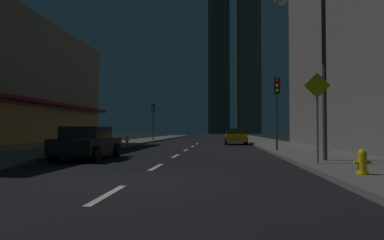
# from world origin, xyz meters

# --- Properties ---
(ground_plane) EXTENTS (78.00, 136.00, 0.10)m
(ground_plane) POSITION_xyz_m (0.00, 32.00, -0.05)
(ground_plane) COLOR black
(sidewalk_right) EXTENTS (4.00, 76.00, 0.15)m
(sidewalk_right) POSITION_xyz_m (7.00, 32.00, 0.07)
(sidewalk_right) COLOR #605E59
(sidewalk_right) RESTS_ON ground
(sidewalk_left) EXTENTS (4.00, 76.00, 0.15)m
(sidewalk_left) POSITION_xyz_m (-7.00, 32.00, 0.07)
(sidewalk_left) COLOR #605E59
(sidewalk_left) RESTS_ON ground
(lane_marking_center) EXTENTS (0.16, 28.20, 0.01)m
(lane_marking_center) POSITION_xyz_m (0.00, 11.00, 0.01)
(lane_marking_center) COLOR silver
(lane_marking_center) RESTS_ON ground
(skyscraper_distant_tall) EXTENTS (7.45, 6.80, 73.15)m
(skyscraper_distant_tall) POSITION_xyz_m (1.65, 114.10, 36.57)
(skyscraper_distant_tall) COLOR #423E31
(skyscraper_distant_tall) RESTS_ON ground
(skyscraper_distant_mid) EXTENTS (8.57, 7.19, 54.28)m
(skyscraper_distant_mid) POSITION_xyz_m (12.25, 117.75, 27.14)
(skyscraper_distant_mid) COLOR #5E5946
(skyscraper_distant_mid) RESTS_ON ground
(car_parked_near) EXTENTS (1.98, 4.24, 1.45)m
(car_parked_near) POSITION_xyz_m (-3.60, 6.08, 0.74)
(car_parked_near) COLOR black
(car_parked_near) RESTS_ON ground
(car_parked_far) EXTENTS (1.98, 4.24, 1.45)m
(car_parked_far) POSITION_xyz_m (3.60, 22.92, 0.74)
(car_parked_far) COLOR gold
(car_parked_far) RESTS_ON ground
(fire_hydrant_yellow_near) EXTENTS (0.42, 0.30, 0.65)m
(fire_hydrant_yellow_near) POSITION_xyz_m (5.90, 0.55, 0.45)
(fire_hydrant_yellow_near) COLOR yellow
(fire_hydrant_yellow_near) RESTS_ON sidewalk_right
(fire_hydrant_far_left) EXTENTS (0.42, 0.30, 0.65)m
(fire_hydrant_far_left) POSITION_xyz_m (-5.90, 20.95, 0.45)
(fire_hydrant_far_left) COLOR gold
(fire_hydrant_far_left) RESTS_ON sidewalk_left
(traffic_light_near_right) EXTENTS (0.32, 0.48, 4.20)m
(traffic_light_near_right) POSITION_xyz_m (5.50, 11.62, 3.19)
(traffic_light_near_right) COLOR #2D2D2D
(traffic_light_near_right) RESTS_ON sidewalk_right
(traffic_light_far_left) EXTENTS (0.32, 0.48, 4.20)m
(traffic_light_far_left) POSITION_xyz_m (-5.50, 30.50, 3.19)
(traffic_light_far_left) COLOR #2D2D2D
(traffic_light_far_left) RESTS_ON sidewalk_left
(street_lamp_right) EXTENTS (1.96, 0.56, 6.58)m
(street_lamp_right) POSITION_xyz_m (5.38, 4.80, 5.07)
(street_lamp_right) COLOR #38383D
(street_lamp_right) RESTS_ON sidewalk_right
(pedestrian_crossing_sign) EXTENTS (0.91, 0.08, 3.15)m
(pedestrian_crossing_sign) POSITION_xyz_m (5.60, 3.59, 2.02)
(pedestrian_crossing_sign) COLOR slate
(pedestrian_crossing_sign) RESTS_ON sidewalk_right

